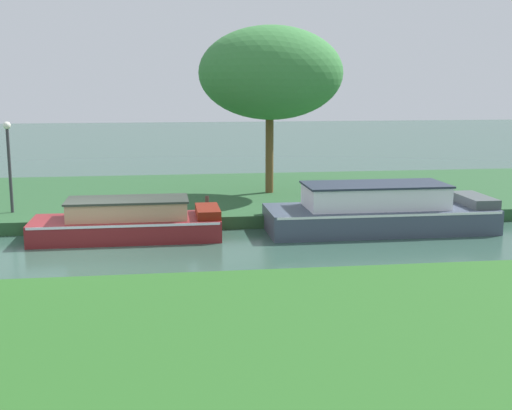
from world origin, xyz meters
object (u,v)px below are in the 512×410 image
object	(u,v)px
lamp_post	(9,156)
mooring_post_far	(207,204)
maroon_barge	(129,222)
willow_tree_left	(271,73)
slate_narrowboat	(380,211)

from	to	relation	value
lamp_post	mooring_post_far	world-z (taller)	lamp_post
maroon_barge	willow_tree_left	size ratio (longest dim) A/B	0.88
maroon_barge	slate_narrowboat	bearing A→B (deg)	0.00
willow_tree_left	mooring_post_far	bearing A→B (deg)	-127.26
maroon_barge	mooring_post_far	xyz separation A→B (m)	(2.37, 1.56, 0.17)
willow_tree_left	maroon_barge	bearing A→B (deg)	-134.94
slate_narrowboat	willow_tree_left	size ratio (longest dim) A/B	1.13
maroon_barge	slate_narrowboat	size ratio (longest dim) A/B	0.78
slate_narrowboat	lamp_post	bearing A→B (deg)	167.57
lamp_post	slate_narrowboat	bearing A→B (deg)	-12.43
slate_narrowboat	lamp_post	xyz separation A→B (m)	(-11.34, 2.50, 1.60)
lamp_post	mooring_post_far	xyz separation A→B (m)	(6.16, -0.93, -1.55)
slate_narrowboat	lamp_post	world-z (taller)	lamp_post
maroon_barge	lamp_post	bearing A→B (deg)	146.56
slate_narrowboat	mooring_post_far	world-z (taller)	slate_narrowboat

